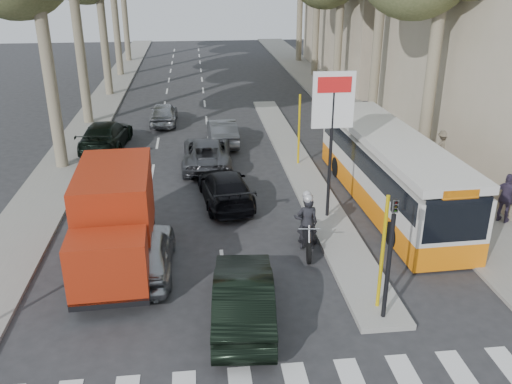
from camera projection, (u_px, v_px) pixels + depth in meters
The scene contains 18 objects.
ground at pixel (258, 298), 15.76m from camera, with size 120.00×120.00×0.00m, color #28282B.
sidewalk_right at pixel (335, 98), 39.57m from camera, with size 3.20×70.00×0.12m, color gray.
median_left at pixel (109, 95), 40.58m from camera, with size 2.40×64.00×0.12m, color gray.
traffic_island at pixel (298, 164), 26.16m from camera, with size 1.50×26.00×0.16m, color gray.
billboard at pixel (332, 125), 19.26m from camera, with size 1.50×12.10×5.60m.
traffic_light_island at pixel (391, 240), 13.77m from camera, with size 0.16×0.41×3.60m.
silver_hatchback at pixel (146, 252), 16.80m from camera, with size 1.68×4.17×1.42m, color #A4A7AC.
dark_hatchback at pixel (243, 296), 14.50m from camera, with size 1.58×4.52×1.49m, color black.
queue_car_a at pixel (207, 153), 25.93m from camera, with size 2.26×4.91×1.36m, color #45474C.
queue_car_b at pixel (225, 187), 21.87m from camera, with size 1.86×4.57×1.33m, color black.
queue_car_c at pixel (164, 113), 32.90m from camera, with size 1.58×3.93×1.34m, color #929499.
queue_car_d at pixel (222, 132), 29.24m from camera, with size 1.44×4.12×1.36m, color #484B50.
queue_car_e at pixel (106, 135), 28.40m from camera, with size 2.07×5.10×1.48m, color black.
red_truck at pixel (115, 219), 16.88m from camera, with size 2.42×5.88×3.09m.
city_bus at pixel (389, 168), 21.47m from camera, with size 2.75×11.12×2.91m.
motorcycle at pixel (307, 222), 18.28m from camera, with size 0.95×2.42×2.06m.
pedestrian_near at pixel (507, 198), 19.86m from camera, with size 1.10×0.54×1.88m, color #3B324B.
pedestrian_far at pixel (443, 148), 25.61m from camera, with size 1.11×0.49×1.73m, color brown.
Camera 1 is at (-1.56, -13.27, 8.90)m, focal length 38.00 mm.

